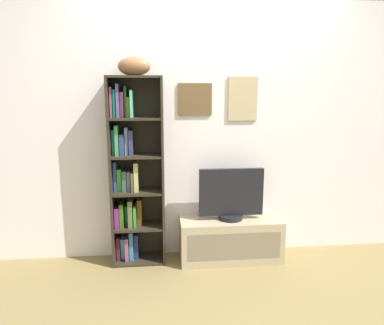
% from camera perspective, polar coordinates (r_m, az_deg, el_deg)
% --- Properties ---
extents(ground, '(5.20, 5.20, 0.04)m').
position_cam_1_polar(ground, '(2.64, 6.48, -24.86)').
color(ground, olive).
extents(back_wall, '(4.80, 0.08, 2.37)m').
position_cam_1_polar(back_wall, '(3.27, 2.80, 5.07)').
color(back_wall, silver).
rests_on(back_wall, ground).
extents(bookshelf, '(0.47, 0.27, 1.68)m').
position_cam_1_polar(bookshelf, '(3.17, -9.82, -2.19)').
color(bookshelf, '#2C261B').
rests_on(bookshelf, ground).
extents(football, '(0.30, 0.19, 0.16)m').
position_cam_1_polar(football, '(3.07, -9.50, 15.34)').
color(football, '#895F3D').
rests_on(football, bookshelf).
extents(tv_stand, '(0.94, 0.36, 0.39)m').
position_cam_1_polar(tv_stand, '(3.35, 6.30, -12.39)').
color(tv_stand, tan).
rests_on(tv_stand, ground).
extents(television, '(0.59, 0.22, 0.48)m').
position_cam_1_polar(television, '(3.21, 6.45, -5.35)').
color(television, black).
rests_on(television, tv_stand).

